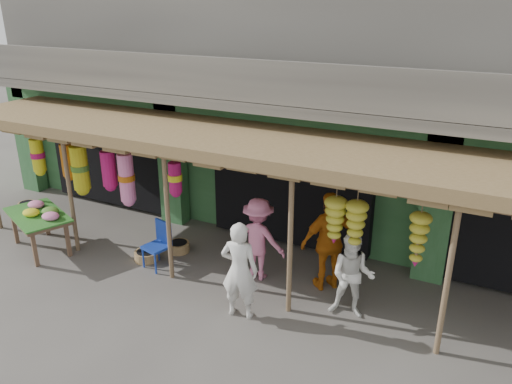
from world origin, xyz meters
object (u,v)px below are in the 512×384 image
at_px(blue_chair, 159,242).
at_px(person_vendor, 330,241).
at_px(person_front, 240,270).
at_px(flower_table, 39,216).
at_px(person_right, 352,276).
at_px(person_shopper, 258,239).

relative_size(blue_chair, person_vendor, 0.50).
distance_m(blue_chair, person_front, 2.43).
bearing_deg(person_vendor, flower_table, -30.93).
xyz_separation_m(blue_chair, person_right, (3.98, 0.08, 0.24)).
xyz_separation_m(person_front, person_vendor, (1.06, 1.55, 0.08)).
height_order(flower_table, person_vendor, person_vendor).
height_order(blue_chair, person_right, person_right).
bearing_deg(blue_chair, person_shopper, 28.01).
relative_size(flower_table, person_vendor, 0.98).
height_order(person_front, person_vendor, person_vendor).
xyz_separation_m(person_front, person_shopper, (-0.29, 1.28, -0.05)).
relative_size(person_right, person_shopper, 0.93).
relative_size(blue_chair, person_right, 0.62).
bearing_deg(person_shopper, blue_chair, 12.40).
height_order(flower_table, person_right, person_right).
xyz_separation_m(flower_table, blue_chair, (2.72, 0.57, -0.26)).
height_order(blue_chair, person_vendor, person_vendor).
bearing_deg(person_vendor, person_front, 12.27).
distance_m(flower_table, person_vendor, 6.20).
distance_m(person_right, person_vendor, 0.96).
height_order(flower_table, person_shopper, person_shopper).
height_order(person_vendor, person_shopper, person_vendor).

